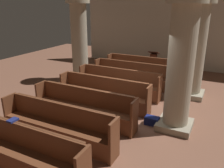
{
  "coord_description": "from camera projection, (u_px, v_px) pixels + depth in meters",
  "views": [
    {
      "loc": [
        2.46,
        -6.02,
        3.22
      ],
      "look_at": [
        -0.7,
        0.27,
        0.75
      ],
      "focal_mm": 37.15,
      "sensor_mm": 36.0,
      "label": 1
    }
  ],
  "objects": [
    {
      "name": "pew_row_0",
      "position": [
        141.0,
        67.0,
        10.36
      ],
      "size": [
        3.1,
        0.46,
        0.96
      ],
      "color": "brown",
      "rests_on": "ground"
    },
    {
      "name": "ground_plane",
      "position": [
        128.0,
        113.0,
        7.18
      ],
      "size": [
        19.2,
        19.2,
        0.0
      ],
      "primitive_type": "plane",
      "color": "brown"
    },
    {
      "name": "pew_row_5",
      "position": [
        57.0,
        123.0,
        5.51
      ],
      "size": [
        3.1,
        0.46,
        0.96
      ],
      "color": "brown",
      "rests_on": "ground"
    },
    {
      "name": "pew_row_1",
      "position": [
        131.0,
        74.0,
        9.39
      ],
      "size": [
        3.1,
        0.46,
        0.96
      ],
      "color": "brown",
      "rests_on": "ground"
    },
    {
      "name": "kneeler_box_navy",
      "position": [
        152.0,
        121.0,
        6.45
      ],
      "size": [
        0.39,
        0.25,
        0.23
      ],
      "primitive_type": "cube",
      "color": "navy",
      "rests_on": "ground"
    },
    {
      "name": "pew_row_6",
      "position": [
        19.0,
        149.0,
        4.54
      ],
      "size": [
        3.1,
        0.46,
        0.96
      ],
      "color": "brown",
      "rests_on": "ground"
    },
    {
      "name": "pew_row_2",
      "position": [
        119.0,
        82.0,
        8.42
      ],
      "size": [
        3.1,
        0.47,
        0.96
      ],
      "color": "brown",
      "rests_on": "ground"
    },
    {
      "name": "pillar_aisle_rear",
      "position": [
        181.0,
        63.0,
        5.72
      ],
      "size": [
        0.96,
        0.96,
        3.5
      ],
      "color": "#9F967E",
      "rests_on": "ground"
    },
    {
      "name": "pillar_aisle_side",
      "position": [
        196.0,
        46.0,
        7.89
      ],
      "size": [
        0.98,
        0.98,
        3.5
      ],
      "color": "#9F967E",
      "rests_on": "ground"
    },
    {
      "name": "pew_row_4",
      "position": [
        84.0,
        105.0,
        6.48
      ],
      "size": [
        3.1,
        0.46,
        0.96
      ],
      "color": "brown",
      "rests_on": "ground"
    },
    {
      "name": "back_wall",
      "position": [
        177.0,
        23.0,
        11.56
      ],
      "size": [
        10.0,
        0.16,
        4.5
      ],
      "primitive_type": "cube",
      "color": "beige",
      "rests_on": "ground"
    },
    {
      "name": "hymn_book",
      "position": [
        13.0,
        120.0,
        4.67
      ],
      "size": [
        0.15,
        0.2,
        0.04
      ],
      "primitive_type": "cube",
      "color": "navy",
      "rests_on": "pew_row_6"
    },
    {
      "name": "pillar_far_side",
      "position": [
        79.0,
        38.0,
        9.8
      ],
      "size": [
        0.98,
        0.98,
        3.5
      ],
      "color": "#9F967E",
      "rests_on": "ground"
    },
    {
      "name": "pew_row_3",
      "position": [
        104.0,
        92.0,
        7.45
      ],
      "size": [
        3.1,
        0.46,
        0.96
      ],
      "color": "brown",
      "rests_on": "ground"
    },
    {
      "name": "lectern",
      "position": [
        153.0,
        64.0,
        11.09
      ],
      "size": [
        0.48,
        0.45,
        1.08
      ],
      "color": "#411E13",
      "rests_on": "ground"
    }
  ]
}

